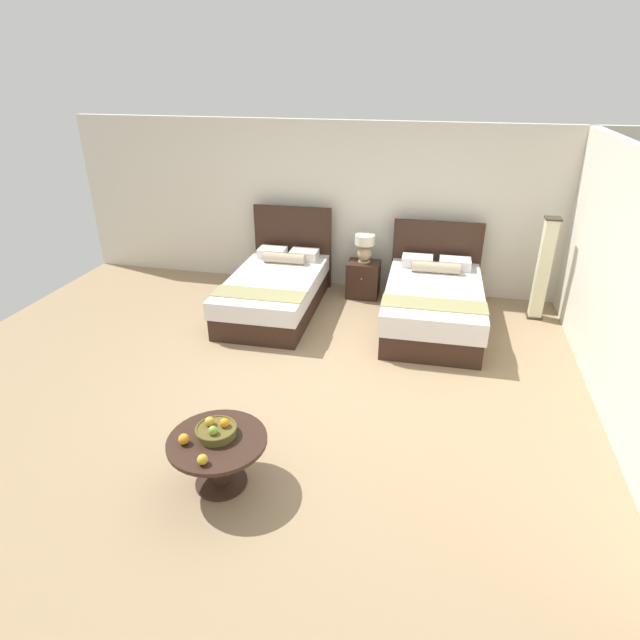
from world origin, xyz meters
TOP-DOWN VIEW (x-y plane):
  - ground_plane at (0.00, 0.00)m, footprint 9.44×9.73m
  - wall_back at (0.00, 3.07)m, footprint 9.44×0.12m
  - wall_side_right at (2.92, 0.40)m, footprint 0.12×5.33m
  - bed_near_window at (-1.11, 1.84)m, footprint 1.25×2.21m
  - bed_near_corner at (1.10, 1.83)m, footprint 1.31×2.16m
  - nightstand at (0.04, 2.60)m, footprint 0.48×0.41m
  - table_lamp at (0.04, 2.62)m, footprint 0.29×0.29m
  - coffee_table at (-0.50, -1.65)m, footprint 0.82×0.82m
  - fruit_bowl at (-0.53, -1.61)m, footprint 0.34×0.34m
  - loose_apple at (-0.49, -1.95)m, footprint 0.08×0.08m
  - loose_orange at (-0.74, -1.76)m, footprint 0.09×0.09m
  - floor_lamp_corner at (2.52, 2.41)m, footprint 0.21×0.21m

SIDE VIEW (x-z plane):
  - ground_plane at x=0.00m, z-range -0.02..0.00m
  - nightstand at x=0.04m, z-range 0.00..0.55m
  - bed_near_window at x=-1.11m, z-range -0.32..0.95m
  - bed_near_corner at x=1.10m, z-range -0.26..0.92m
  - coffee_table at x=-0.50m, z-range 0.11..0.58m
  - loose_apple at x=-0.49m, z-range 0.47..0.55m
  - loose_orange at x=-0.74m, z-range 0.47..0.56m
  - fruit_bowl at x=-0.53m, z-range 0.45..0.59m
  - floor_lamp_corner at x=2.52m, z-range 0.00..1.43m
  - table_lamp at x=0.04m, z-range 0.58..1.00m
  - wall_back at x=0.00m, z-range 0.00..2.51m
  - wall_side_right at x=2.92m, z-range 0.00..2.51m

